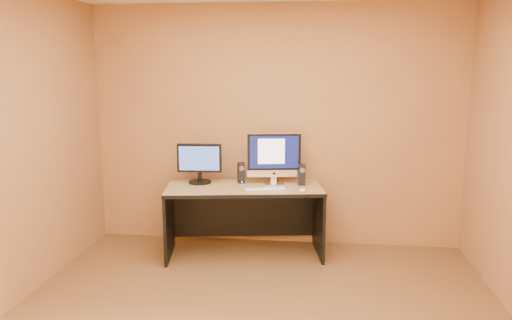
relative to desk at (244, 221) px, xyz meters
name	(u,v)px	position (x,y,z in m)	size (l,w,h in m)	color
walls	(253,161)	(0.28, -1.54, 0.93)	(4.00, 4.00, 2.60)	#A37241
desk	(244,221)	(0.00, 0.00, 0.00)	(1.58, 0.69, 0.73)	tan
imac	(274,158)	(0.29, 0.15, 0.64)	(0.56, 0.21, 0.54)	silver
second_monitor	(200,164)	(-0.49, 0.11, 0.57)	(0.47, 0.24, 0.42)	black
speaker_left	(241,173)	(-0.06, 0.16, 0.47)	(0.07, 0.07, 0.22)	black
speaker_right	(302,175)	(0.58, 0.14, 0.47)	(0.07, 0.07, 0.22)	black
keyboard	(265,189)	(0.23, -0.12, 0.37)	(0.43, 0.11, 0.02)	silver
mouse	(303,190)	(0.60, -0.14, 0.38)	(0.06, 0.10, 0.04)	white
cable_a	(279,181)	(0.33, 0.27, 0.37)	(0.01, 0.01, 0.22)	black
cable_b	(272,180)	(0.26, 0.31, 0.37)	(0.01, 0.01, 0.18)	black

